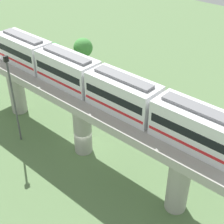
% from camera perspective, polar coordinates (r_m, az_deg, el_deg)
% --- Properties ---
extents(ground_plane, '(120.00, 120.00, 0.00)m').
position_cam_1_polar(ground_plane, '(36.67, -4.81, -6.47)').
color(ground_plane, '#5B7A4C').
extents(viaduct, '(5.20, 35.80, 7.60)m').
position_cam_1_polar(viaduct, '(33.16, -5.29, 1.39)').
color(viaduct, '#A8A59E').
rests_on(viaduct, ground).
extents(train, '(2.64, 27.45, 3.24)m').
position_cam_1_polar(train, '(30.38, -3.16, 5.23)').
color(train, silver).
rests_on(train, viaduct).
extents(parked_car_silver, '(2.14, 4.34, 1.76)m').
position_cam_1_polar(parked_car_silver, '(41.25, 14.52, -1.15)').
color(parked_car_silver, '#B2B5BA').
rests_on(parked_car_silver, ground).
extents(parked_car_black, '(2.12, 4.33, 1.76)m').
position_cam_1_polar(parked_car_black, '(46.96, -2.94, 4.56)').
color(parked_car_black, black).
rests_on(parked_car_black, ground).
extents(parked_car_blue, '(2.47, 4.44, 1.76)m').
position_cam_1_polar(parked_car_blue, '(35.23, 17.03, -8.56)').
color(parked_car_blue, '#284CB7').
rests_on(parked_car_blue, ground).
extents(tree_near_viaduct, '(2.88, 2.88, 5.38)m').
position_cam_1_polar(tree_near_viaduct, '(50.88, -4.95, 10.82)').
color(tree_near_viaduct, brown).
rests_on(tree_near_viaduct, ground).
extents(tree_mid_lot, '(3.13, 3.13, 5.39)m').
position_cam_1_polar(tree_mid_lot, '(49.81, -9.89, 9.79)').
color(tree_mid_lot, brown).
rests_on(tree_mid_lot, ground).
extents(signal_post, '(0.44, 0.28, 10.20)m').
position_cam_1_polar(signal_post, '(36.30, -16.47, 2.53)').
color(signal_post, '#4C4C51').
rests_on(signal_post, ground).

